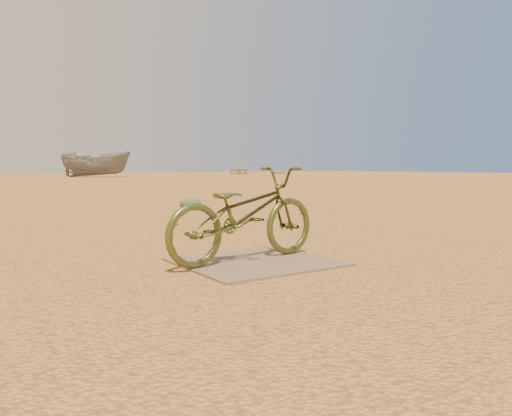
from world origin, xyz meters
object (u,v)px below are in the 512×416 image
boat_mid_right (96,164)px  plywood_board (256,262)px  bicycle (244,214)px  boat_far_right (239,170)px

boat_mid_right → plywood_board: bearing=-171.5°
plywood_board → bicycle: bicycle is taller
bicycle → boat_far_right: size_ratio=0.37×
bicycle → boat_far_right: 51.39m
boat_mid_right → bicycle: bearing=-171.7°
boat_mid_right → boat_far_right: (17.48, 5.73, -0.59)m
plywood_board → boat_far_right: bearing=58.6°
boat_mid_right → boat_far_right: bearing=-49.7°
bicycle → boat_mid_right: boat_mid_right is taller
bicycle → boat_far_right: boat_far_right is taller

